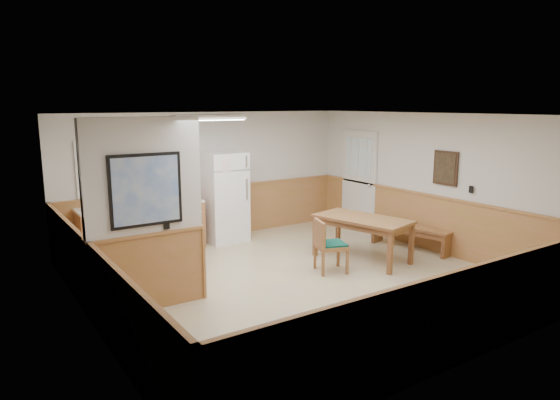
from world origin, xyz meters
TOP-DOWN VIEW (x-y plane):
  - ground at (0.00, 0.00)m, footprint 6.00×6.00m
  - ceiling at (0.00, 0.00)m, footprint 6.00×6.00m
  - back_wall at (0.00, 3.00)m, footprint 6.00×0.02m
  - right_wall at (3.00, 0.00)m, footprint 0.02×6.00m
  - left_wall at (-3.00, 0.00)m, footprint 0.02×6.00m
  - wainscot_back at (0.00, 2.98)m, footprint 6.00×0.04m
  - wainscot_right at (2.98, 0.00)m, footprint 0.04×6.00m
  - wainscot_left at (-2.98, 0.00)m, footprint 0.04×6.00m
  - partition_wall at (-2.25, 0.19)m, footprint 1.50×0.20m
  - kitchen_counter at (-1.21, 2.68)m, footprint 2.20×0.61m
  - exterior_door at (2.96, 1.90)m, footprint 0.07×1.02m
  - kitchen_window at (-2.10, 2.98)m, footprint 0.80×0.04m
  - wall_painting at (2.97, -0.30)m, footprint 0.04×0.50m
  - fluorescent_fixture at (-0.80, 1.30)m, footprint 1.20×0.30m
  - refrigerator at (0.12, 2.63)m, footprint 0.78×0.73m
  - dining_table at (1.51, 0.20)m, footprint 1.18×1.77m
  - dining_bench at (2.70, 0.18)m, footprint 0.65×1.57m
  - dining_chair at (0.60, 0.06)m, footprint 0.75×0.62m
  - fire_extinguisher at (-0.52, 2.70)m, footprint 0.12×0.12m
  - soap_bottle at (-2.12, 2.72)m, footprint 0.07×0.07m

SIDE VIEW (x-z plane):
  - ground at x=0.00m, z-range 0.00..0.00m
  - dining_bench at x=2.70m, z-range 0.12..0.57m
  - kitchen_counter at x=-1.21m, z-range -0.04..0.96m
  - dining_chair at x=0.60m, z-range 0.07..0.92m
  - wainscot_back at x=0.00m, z-range 0.00..1.00m
  - wainscot_right at x=2.98m, z-range 0.00..1.00m
  - wainscot_left at x=-2.98m, z-range 0.00..1.00m
  - dining_table at x=1.51m, z-range 0.28..1.03m
  - refrigerator at x=0.12m, z-range 0.00..1.74m
  - soap_bottle at x=-2.12m, z-range 0.90..1.11m
  - exterior_door at x=2.96m, z-range -0.02..2.13m
  - fire_extinguisher at x=-0.52m, z-range 0.87..1.29m
  - partition_wall at x=-2.25m, z-range -0.02..2.48m
  - back_wall at x=0.00m, z-range 0.00..2.50m
  - right_wall at x=3.00m, z-range 0.00..2.50m
  - left_wall at x=-3.00m, z-range 0.00..2.50m
  - kitchen_window at x=-2.10m, z-range 1.05..2.05m
  - wall_painting at x=2.97m, z-range 1.25..1.85m
  - fluorescent_fixture at x=-0.80m, z-range 2.40..2.49m
  - ceiling at x=0.00m, z-range 2.49..2.51m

